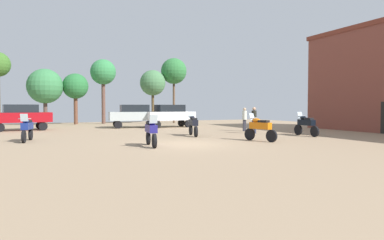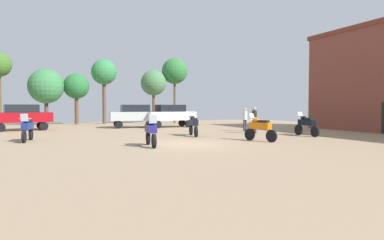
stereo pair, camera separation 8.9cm
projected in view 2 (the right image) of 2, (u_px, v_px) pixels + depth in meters
The scene contains 16 objects.
ground_plane at pixel (182, 144), 16.92m from camera, with size 44.00×52.00×0.02m.
motorcycle_2 at pixel (306, 124), 21.64m from camera, with size 0.62×2.16×1.51m.
motorcycle_4 at pixel (260, 128), 18.43m from camera, with size 0.83×2.04×1.48m.
motorcycle_5 at pixel (193, 124), 21.64m from camera, with size 0.71×2.17×1.50m.
motorcycle_6 at pixel (151, 131), 16.01m from camera, with size 0.62×2.13×1.49m.
motorcycle_7 at pixel (27, 128), 18.24m from camera, with size 0.69×2.21×1.48m.
car_1 at pixel (135, 114), 29.97m from camera, with size 4.46×2.21×2.00m.
car_2 at pixel (22, 115), 26.46m from camera, with size 4.53×2.44×2.00m.
car_3 at pixel (170, 114), 30.55m from camera, with size 4.39×2.03×2.00m.
person_1 at pixel (254, 118), 23.60m from camera, with size 0.48×0.48×1.81m.
person_2 at pixel (245, 117), 25.79m from camera, with size 0.42×0.42×1.76m.
tree_1 at pixel (46, 86), 34.17m from camera, with size 3.44×3.44×5.57m.
tree_2 at pixel (175, 71), 38.21m from camera, with size 2.85×2.85×7.19m.
tree_3 at pixel (104, 73), 36.63m from camera, with size 2.68×2.68×6.85m.
tree_5 at pixel (76, 87), 35.45m from camera, with size 2.60×2.60×5.23m.
tree_8 at pixel (153, 83), 37.05m from camera, with size 2.73×2.73×5.75m.
Camera 2 is at (-6.14, -15.70, 1.89)m, focal length 32.26 mm.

